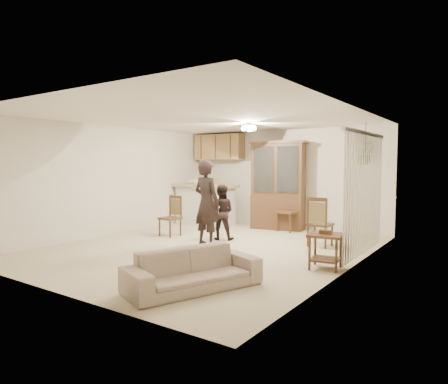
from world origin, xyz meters
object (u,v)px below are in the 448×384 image
Objects in this scene: sofa at (193,262)px; side_table at (325,251)px; chair_hutch_right at (320,232)px; adult at (207,201)px; child at (221,208)px; china_hutch at (278,186)px; chair_bar at (170,225)px; chair_hutch_left at (288,219)px.

sofa is 2.22m from side_table.
chair_hutch_right is (-0.70, 1.59, -0.01)m from side_table.
adult is (-1.54, 2.34, 0.53)m from sofa.
child is 2.04m from china_hutch.
child is at bearing -71.76° from adult.
chair_bar is 0.85× the size of chair_hutch_left.
china_hutch is 3.92m from side_table.
child is at bearing 14.57° from chair_hutch_right.
child reaches higher than chair_hutch_left.
chair_hutch_right is at bearing 113.66° from side_table.
side_table is at bearing -7.67° from chair_bar.
adult is at bearing 54.87° from sofa.
chair_hutch_left is 1.80m from chair_hutch_right.
china_hutch is 2.40× the size of chair_bar.
adult is 2.67m from china_hutch.
china_hutch is 0.89m from chair_hutch_left.
china_hutch is at bearing -41.02° from chair_hutch_right.
chair_hutch_right is (1.66, -1.44, -0.81)m from china_hutch.
china_hutch is at bearing 59.01° from chair_bar.
chair_bar is (-1.55, -2.28, -0.83)m from china_hutch.
side_table is (2.36, -3.03, -0.80)m from china_hutch.
chair_bar is (-3.91, 0.75, -0.03)m from side_table.
china_hutch is 3.59× the size of side_table.
adult is 1.83× the size of chair_hutch_right.
sofa is 3.07× the size of side_table.
side_table is at bearing 113.57° from chair_hutch_right.
side_table is 3.98m from chair_bar.
chair_hutch_left is at bearing 50.53° from chair_bar.
chair_hutch_right is (0.35, 3.55, -0.09)m from sofa.
sofa is at bearing 84.32° from chair_hutch_right.
side_table is 1.73m from chair_hutch_right.
chair_bar is at bearing 169.13° from side_table.
china_hutch is 2.35m from chair_hutch_right.
adult is 0.73m from child.
chair_hutch_right reaches higher than chair_bar.
adult reaches higher than chair_bar.
adult is at bearing 32.52° from chair_hutch_right.
sofa is at bearing 94.99° from child.
china_hutch is 2.05× the size of chair_hutch_left.
child is at bearing 50.42° from sofa.
china_hutch reaches higher than sofa.
child reaches higher than side_table.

